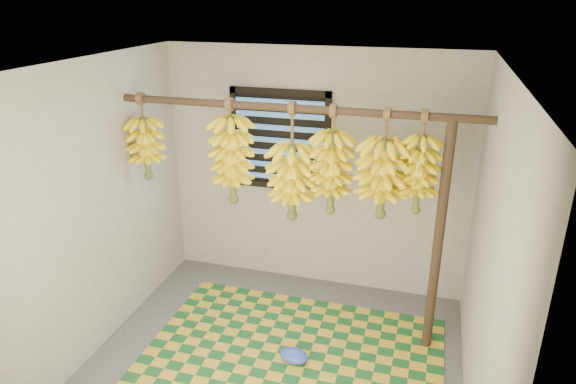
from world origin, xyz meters
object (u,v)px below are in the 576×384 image
(woven_mat, at_px, (288,365))
(banana_bunch_e, at_px, (382,179))
(banana_bunch_b, at_px, (232,160))
(banana_bunch_f, at_px, (419,174))
(support_post, at_px, (438,242))
(banana_bunch_c, at_px, (292,182))
(banana_bunch_a, at_px, (146,148))
(banana_bunch_d, at_px, (331,173))
(plastic_bag, at_px, (294,356))

(woven_mat, distance_m, banana_bunch_e, 1.70)
(banana_bunch_b, distance_m, banana_bunch_f, 1.54)
(support_post, height_order, banana_bunch_e, banana_bunch_e)
(support_post, distance_m, banana_bunch_f, 0.58)
(woven_mat, bearing_deg, banana_bunch_f, 33.67)
(banana_bunch_c, bearing_deg, banana_bunch_a, 180.00)
(banana_bunch_a, distance_m, banana_bunch_b, 0.82)
(support_post, xyz_separation_m, banana_bunch_d, (-0.88, -0.00, 0.50))
(woven_mat, relative_size, banana_bunch_f, 2.99)
(plastic_bag, xyz_separation_m, banana_bunch_b, (-0.70, 0.53, 1.47))
(banana_bunch_a, relative_size, banana_bunch_b, 0.85)
(banana_bunch_d, bearing_deg, plastic_bag, -106.89)
(banana_bunch_c, xyz_separation_m, banana_bunch_d, (0.33, -0.00, 0.11))
(woven_mat, relative_size, banana_bunch_c, 2.48)
(support_post, bearing_deg, banana_bunch_c, 180.00)
(support_post, height_order, banana_bunch_b, banana_bunch_b)
(support_post, distance_m, plastic_bag, 1.50)
(woven_mat, xyz_separation_m, banana_bunch_f, (0.87, 0.58, 1.54))
(banana_bunch_a, bearing_deg, banana_bunch_c, -0.00)
(support_post, distance_m, banana_bunch_c, 1.27)
(support_post, bearing_deg, woven_mat, -151.50)
(plastic_bag, relative_size, banana_bunch_c, 0.25)
(support_post, xyz_separation_m, banana_bunch_f, (-0.20, 0.00, 0.55))
(banana_bunch_b, bearing_deg, banana_bunch_e, 0.00)
(banana_bunch_c, relative_size, banana_bunch_d, 1.10)
(plastic_bag, relative_size, banana_bunch_f, 0.30)
(banana_bunch_b, relative_size, banana_bunch_f, 1.10)
(plastic_bag, bearing_deg, banana_bunch_e, 42.82)
(banana_bunch_c, relative_size, banana_bunch_e, 1.12)
(banana_bunch_e, relative_size, banana_bunch_f, 1.08)
(woven_mat, bearing_deg, banana_bunch_d, 71.68)
(support_post, relative_size, banana_bunch_f, 2.44)
(banana_bunch_e, bearing_deg, banana_bunch_f, 0.00)
(banana_bunch_b, height_order, banana_bunch_e, same)
(banana_bunch_b, xyz_separation_m, banana_bunch_f, (1.54, 0.00, 0.02))
(banana_bunch_d, distance_m, banana_bunch_e, 0.41)
(banana_bunch_b, bearing_deg, banana_bunch_f, 0.00)
(banana_bunch_b, bearing_deg, banana_bunch_a, 180.00)
(support_post, bearing_deg, banana_bunch_a, 180.00)
(plastic_bag, distance_m, banana_bunch_a, 2.19)
(banana_bunch_a, relative_size, banana_bunch_d, 0.85)
(support_post, relative_size, plastic_bag, 8.16)
(banana_bunch_e, bearing_deg, banana_bunch_a, 180.00)
(banana_bunch_d, bearing_deg, banana_bunch_f, 0.00)
(support_post, height_order, banana_bunch_c, banana_bunch_c)
(support_post, relative_size, banana_bunch_e, 2.26)
(support_post, height_order, woven_mat, support_post)
(plastic_bag, bearing_deg, banana_bunch_a, 160.81)
(banana_bunch_b, distance_m, banana_bunch_c, 0.55)
(banana_bunch_a, bearing_deg, banana_bunch_e, -0.00)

